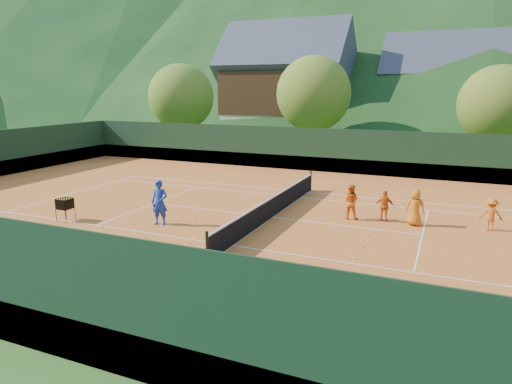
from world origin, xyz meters
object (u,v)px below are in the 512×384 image
at_px(chalet_mid, 444,95).
at_px(student_c, 415,208).
at_px(student_d, 491,214).
at_px(ball_hopper, 65,204).
at_px(coach, 160,203).
at_px(tennis_net, 272,206).
at_px(chalet_left, 287,88).
at_px(student_b, 385,206).
at_px(student_a, 350,202).

bearing_deg(chalet_mid, student_c, -90.04).
relative_size(student_d, ball_hopper, 1.33).
bearing_deg(student_d, coach, 22.90).
distance_m(tennis_net, chalet_left, 32.04).
height_order(student_b, tennis_net, student_b).
relative_size(student_c, student_d, 1.17).
relative_size(coach, student_d, 1.44).
relative_size(student_a, student_d, 1.18).
height_order(student_a, chalet_mid, chalet_mid).
distance_m(student_b, student_c, 1.27).
xyz_separation_m(coach, student_b, (8.71, 4.22, -0.28)).
height_order(chalet_left, chalet_mid, chalet_left).
bearing_deg(chalet_left, chalet_mid, 14.04).
height_order(student_a, student_c, student_a).
distance_m(tennis_net, chalet_mid, 34.81).
distance_m(student_b, tennis_net, 4.90).
xyz_separation_m(student_b, ball_hopper, (-12.85, -5.39, 0.06)).
bearing_deg(student_b, ball_hopper, 22.62).
bearing_deg(student_b, tennis_net, 15.44).
distance_m(student_c, tennis_net, 6.11).
height_order(tennis_net, chalet_mid, chalet_mid).
bearing_deg(student_b, student_c, 175.34).
bearing_deg(ball_hopper, chalet_mid, 69.63).
distance_m(student_d, ball_hopper, 17.98).
distance_m(student_a, chalet_mid, 33.25).
distance_m(student_d, chalet_mid, 32.68).
xyz_separation_m(student_d, tennis_net, (-8.88, -1.73, -0.17)).
xyz_separation_m(student_c, chalet_left, (-15.98, 28.79, 4.85)).
bearing_deg(student_a, student_b, -176.52).
height_order(coach, student_d, coach).
relative_size(student_b, student_c, 0.88).
height_order(coach, tennis_net, coach).
relative_size(tennis_net, ball_hopper, 12.07).
xyz_separation_m(student_b, chalet_mid, (1.28, 32.69, 4.29)).
xyz_separation_m(ball_hopper, chalet_left, (-1.86, 34.08, 4.88)).
relative_size(student_b, chalet_left, 0.10).
height_order(student_a, student_d, student_a).
distance_m(student_c, chalet_mid, 33.05).
bearing_deg(chalet_mid, tennis_net, -100.01).
bearing_deg(ball_hopper, student_c, 20.54).
relative_size(tennis_net, chalet_left, 0.87).
bearing_deg(student_c, chalet_left, -62.38).
bearing_deg(student_d, student_c, 13.15).
distance_m(student_b, chalet_mid, 32.99).
xyz_separation_m(student_c, chalet_mid, (0.02, 32.79, 4.19)).
relative_size(tennis_net, chalet_mid, 0.95).
bearing_deg(coach, student_b, 12.06).
distance_m(chalet_left, chalet_mid, 16.51).
distance_m(coach, chalet_left, 33.78).
xyz_separation_m(student_b, student_d, (4.17, 0.42, -0.02)).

